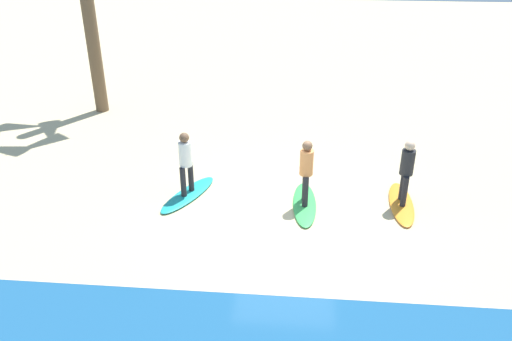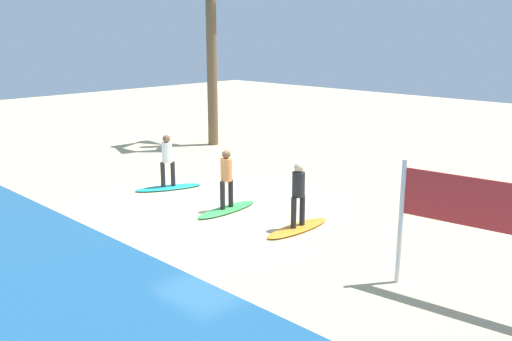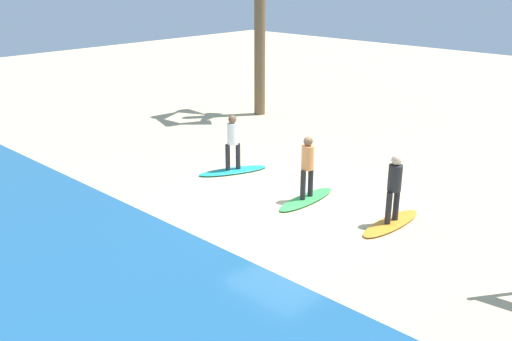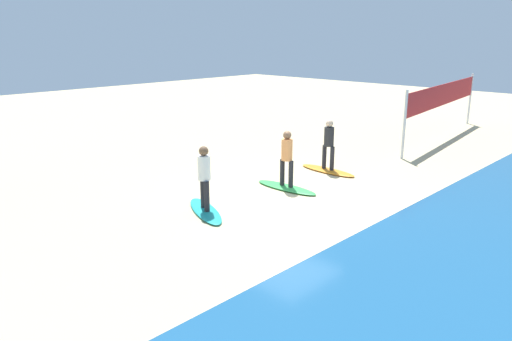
% 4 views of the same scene
% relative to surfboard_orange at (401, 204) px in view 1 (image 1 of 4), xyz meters
% --- Properties ---
extents(ground_plane, '(60.00, 60.00, 0.00)m').
position_rel_surfboard_orange_xyz_m(ground_plane, '(2.76, 0.61, -0.04)').
color(ground_plane, '#CCB789').
extents(surfboard_orange, '(0.64, 2.12, 0.09)m').
position_rel_surfboard_orange_xyz_m(surfboard_orange, '(0.00, 0.00, 0.00)').
color(surfboard_orange, orange).
rests_on(surfboard_orange, ground).
extents(surfer_orange, '(0.32, 0.46, 1.64)m').
position_rel_surfboard_orange_xyz_m(surfer_orange, '(0.00, -0.00, 0.99)').
color(surfer_orange, '#232328').
rests_on(surfer_orange, surfboard_orange).
extents(surfboard_green, '(0.62, 2.11, 0.09)m').
position_rel_surfboard_orange_xyz_m(surfboard_green, '(2.36, 0.22, 0.00)').
color(surfboard_green, green).
rests_on(surfboard_green, ground).
extents(surfer_green, '(0.32, 0.46, 1.64)m').
position_rel_surfboard_orange_xyz_m(surfer_green, '(2.36, 0.22, 0.99)').
color(surfer_green, '#232328').
rests_on(surfer_green, surfboard_green).
extents(surfboard_teal, '(1.38, 2.14, 0.09)m').
position_rel_surfboard_orange_xyz_m(surfboard_teal, '(5.29, 0.01, 0.00)').
color(surfboard_teal, teal).
rests_on(surfboard_teal, ground).
extents(surfer_teal, '(0.32, 0.43, 1.64)m').
position_rel_surfboard_orange_xyz_m(surfer_teal, '(5.29, 0.01, 0.99)').
color(surfer_teal, '#232328').
rests_on(surfer_teal, surfboard_teal).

